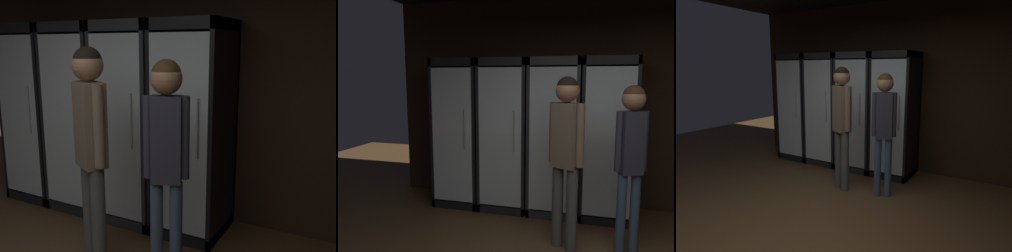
% 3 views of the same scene
% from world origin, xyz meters
% --- Properties ---
extents(wall_back, '(6.00, 0.06, 2.80)m').
position_xyz_m(wall_back, '(0.00, 3.03, 1.40)').
color(wall_back, black).
rests_on(wall_back, ground).
extents(cooler_far_left, '(0.62, 0.68, 1.97)m').
position_xyz_m(cooler_far_left, '(-1.94, 2.70, 0.97)').
color(cooler_far_left, black).
rests_on(cooler_far_left, ground).
extents(cooler_left, '(0.62, 0.68, 1.97)m').
position_xyz_m(cooler_left, '(-1.30, 2.69, 0.96)').
color(cooler_left, black).
rests_on(cooler_left, ground).
extents(cooler_center, '(0.62, 0.68, 1.97)m').
position_xyz_m(cooler_center, '(-0.66, 2.70, 0.97)').
color(cooler_center, '#2B2B30').
rests_on(cooler_center, ground).
extents(cooler_right, '(0.62, 0.68, 1.97)m').
position_xyz_m(cooler_right, '(-0.02, 2.70, 0.97)').
color(cooler_right, black).
rests_on(cooler_right, ground).
extents(shopper_near, '(0.35, 0.27, 1.74)m').
position_xyz_m(shopper_near, '(-0.43, 1.71, 1.09)').
color(shopper_near, '#4C4C4C').
rests_on(shopper_near, ground).
extents(shopper_far, '(0.30, 0.22, 1.66)m').
position_xyz_m(shopper_far, '(0.17, 1.77, 1.08)').
color(shopper_far, '#384C66').
rests_on(shopper_far, ground).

